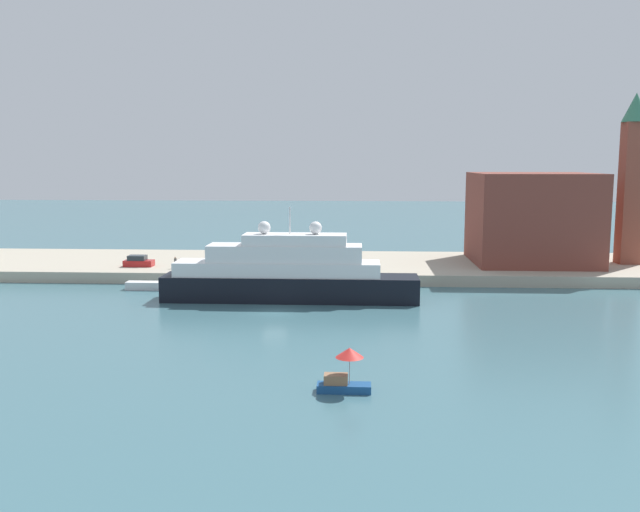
% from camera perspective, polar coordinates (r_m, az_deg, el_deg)
% --- Properties ---
extents(ground, '(400.00, 400.00, 0.00)m').
position_cam_1_polar(ground, '(72.09, -3.77, -4.73)').
color(ground, '#3D6670').
extents(quay_dock, '(110.00, 23.04, 1.44)m').
position_cam_1_polar(quay_dock, '(98.87, -1.84, -0.84)').
color(quay_dock, '#ADA38E').
rests_on(quay_dock, ground).
extents(large_yacht, '(28.84, 4.89, 10.64)m').
position_cam_1_polar(large_yacht, '(77.93, -2.76, -1.48)').
color(large_yacht, black).
rests_on(large_yacht, ground).
extents(small_motorboat, '(3.71, 1.93, 3.12)m').
position_cam_1_polar(small_motorboat, '(47.83, 2.06, -9.58)').
color(small_motorboat, navy).
rests_on(small_motorboat, ground).
extents(work_barge, '(5.00, 1.58, 0.97)m').
position_cam_1_polar(work_barge, '(87.43, -14.12, -2.39)').
color(work_barge, silver).
rests_on(work_barge, ground).
extents(harbor_building, '(16.29, 15.61, 12.58)m').
position_cam_1_polar(harbor_building, '(101.20, 17.12, 3.01)').
color(harbor_building, brown).
rests_on(harbor_building, quay_dock).
extents(bell_tower, '(3.64, 3.64, 23.44)m').
position_cam_1_polar(bell_tower, '(104.79, 24.40, 6.34)').
color(bell_tower, brown).
rests_on(bell_tower, quay_dock).
extents(parked_car, '(3.92, 1.85, 1.51)m').
position_cam_1_polar(parked_car, '(97.06, -14.78, -0.45)').
color(parked_car, '#B21E1E').
rests_on(parked_car, quay_dock).
extents(person_figure, '(0.36, 0.36, 1.59)m').
position_cam_1_polar(person_figure, '(93.89, -11.87, -0.58)').
color(person_figure, '#4C4C4C').
rests_on(person_figure, quay_dock).
extents(mooring_bollard, '(0.39, 0.39, 0.81)m').
position_cam_1_polar(mooring_bollard, '(88.55, -0.07, -1.13)').
color(mooring_bollard, black).
rests_on(mooring_bollard, quay_dock).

